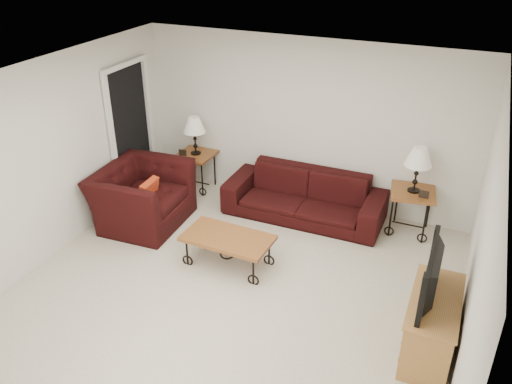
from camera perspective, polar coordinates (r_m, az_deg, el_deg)
ground at (r=6.35m, az=-2.56°, el=-10.75°), size 5.00×5.00×0.00m
wall_back at (r=7.77m, az=5.32°, el=7.34°), size 5.00×0.02×2.50m
wall_front at (r=4.00m, az=-19.37°, el=-16.70°), size 5.00×0.02×2.50m
wall_left at (r=7.02m, az=-21.52°, el=3.14°), size 0.02×5.00×2.50m
wall_right at (r=5.20m, az=22.93°, el=-5.99°), size 0.02×5.00×2.50m
ceiling at (r=5.17m, az=-3.14°, el=11.45°), size 5.00×5.00×0.00m
doorway at (r=8.23m, az=-13.35°, el=6.16°), size 0.08×0.94×2.04m
sofa at (r=7.68m, az=5.24°, el=-0.43°), size 2.30×0.90×0.67m
side_table_left at (r=8.52m, az=-6.41°, el=2.28°), size 0.56×0.56×0.61m
side_table_right at (r=7.59m, az=16.34°, el=-2.04°), size 0.67×0.67×0.64m
lamp_left at (r=8.28m, az=-6.63°, el=6.07°), size 0.35×0.35×0.61m
lamp_right at (r=7.30m, az=17.00°, el=2.32°), size 0.42×0.42×0.64m
photo_frame_left at (r=8.33m, az=-7.94°, el=4.24°), size 0.12×0.04×0.10m
photo_frame_right at (r=7.27m, az=17.71°, el=-0.25°), size 0.13×0.02×0.11m
coffee_table at (r=6.68m, az=-3.04°, el=-6.33°), size 1.13×0.65×0.42m
armchair at (r=7.65m, az=-12.21°, el=-0.43°), size 1.18×1.33×0.83m
throw_pillow at (r=7.48m, az=-11.56°, el=-0.11°), size 0.12×0.38×0.38m
tv_stand at (r=5.71m, az=18.42°, el=-13.49°), size 0.45×1.07×0.64m
television at (r=5.35m, az=19.16°, el=-8.60°), size 0.13×0.96×0.55m
backpack at (r=7.34m, az=9.74°, el=-3.44°), size 0.33×0.28×0.38m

